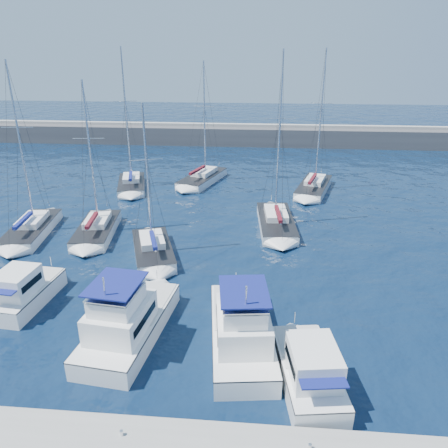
# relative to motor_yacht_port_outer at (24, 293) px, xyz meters

# --- Properties ---
(ground) EXTENTS (220.00, 220.00, 0.00)m
(ground) POSITION_rel_motor_yacht_port_outer_xyz_m (9.76, 0.74, -0.94)
(ground) COLOR black
(ground) RESTS_ON ground
(breakwater) EXTENTS (160.00, 6.00, 4.45)m
(breakwater) POSITION_rel_motor_yacht_port_outer_xyz_m (9.76, 52.74, 0.11)
(breakwater) COLOR #424244
(breakwater) RESTS_ON ground
(dock) EXTENTS (40.00, 2.20, 0.60)m
(dock) POSITION_rel_motor_yacht_port_outer_xyz_m (9.76, -10.26, -0.64)
(dock) COLOR gray
(dock) RESTS_ON ground
(dock_cleat_centre) EXTENTS (0.16, 0.16, 0.25)m
(dock_cleat_centre) POSITION_rel_motor_yacht_port_outer_xyz_m (9.76, -10.26, -0.22)
(dock_cleat_centre) COLOR silver
(dock_cleat_centre) RESTS_ON dock
(dock_cleat_near_stbd) EXTENTS (0.16, 0.16, 0.25)m
(dock_cleat_near_stbd) POSITION_rel_motor_yacht_port_outer_xyz_m (17.76, -10.26, -0.22)
(dock_cleat_near_stbd) COLOR silver
(dock_cleat_near_stbd) RESTS_ON dock
(motor_yacht_port_outer) EXTENTS (3.08, 6.07, 3.20)m
(motor_yacht_port_outer) POSITION_rel_motor_yacht_port_outer_xyz_m (0.00, 0.00, 0.00)
(motor_yacht_port_outer) COLOR white
(motor_yacht_port_outer) RESTS_ON ground
(motor_yacht_port_inner) EXTENTS (4.47, 9.05, 4.69)m
(motor_yacht_port_inner) POSITION_rel_motor_yacht_port_outer_xyz_m (7.86, -3.01, 0.19)
(motor_yacht_port_inner) COLOR white
(motor_yacht_port_inner) RESTS_ON ground
(motor_yacht_stbd_inner) EXTENTS (4.46, 9.42, 4.69)m
(motor_yacht_stbd_inner) POSITION_rel_motor_yacht_port_outer_xyz_m (14.58, -3.15, 0.19)
(motor_yacht_stbd_inner) COLOR white
(motor_yacht_stbd_inner) RESTS_ON ground
(motor_yacht_stbd_outer) EXTENTS (3.57, 6.76, 3.20)m
(motor_yacht_stbd_outer) POSITION_rel_motor_yacht_port_outer_xyz_m (18.11, -5.96, 0.00)
(motor_yacht_stbd_outer) COLOR white
(motor_yacht_stbd_outer) RESTS_ON ground
(sailboat_mid_a) EXTENTS (4.09, 8.72, 15.43)m
(sailboat_mid_a) POSITION_rel_motor_yacht_port_outer_xyz_m (-5.38, 11.36, -0.42)
(sailboat_mid_a) COLOR white
(sailboat_mid_a) RESTS_ON ground
(sailboat_mid_b) EXTENTS (4.03, 8.25, 13.88)m
(sailboat_mid_b) POSITION_rel_motor_yacht_port_outer_xyz_m (0.61, 11.81, -0.43)
(sailboat_mid_b) COLOR white
(sailboat_mid_b) RESTS_ON ground
(sailboat_mid_c) EXTENTS (5.20, 7.97, 12.56)m
(sailboat_mid_c) POSITION_rel_motor_yacht_port_outer_xyz_m (6.72, 8.03, -0.44)
(sailboat_mid_c) COLOR white
(sailboat_mid_c) RESTS_ON ground
(sailboat_mid_d) EXTENTS (3.82, 9.04, 16.21)m
(sailboat_mid_d) POSITION_rel_motor_yacht_port_outer_xyz_m (16.97, 14.96, -0.41)
(sailboat_mid_d) COLOR white
(sailboat_mid_d) RESTS_ON ground
(sailboat_back_a) EXTENTS (4.90, 8.22, 16.36)m
(sailboat_back_a) POSITION_rel_motor_yacht_port_outer_xyz_m (-0.12, 25.63, -0.39)
(sailboat_back_a) COLOR white
(sailboat_back_a) RESTS_ON ground
(sailboat_back_b) EXTENTS (5.69, 9.36, 14.82)m
(sailboat_back_b) POSITION_rel_motor_yacht_port_outer_xyz_m (8.07, 29.01, -0.43)
(sailboat_back_b) COLOR white
(sailboat_back_b) RESTS_ON ground
(sailboat_back_c) EXTENTS (5.37, 9.37, 16.22)m
(sailboat_back_c) POSITION_rel_motor_yacht_port_outer_xyz_m (21.70, 26.53, -0.41)
(sailboat_back_c) COLOR white
(sailboat_back_c) RESTS_ON ground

